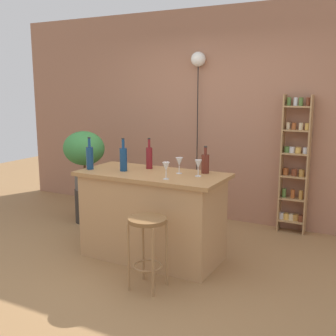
# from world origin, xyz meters

# --- Properties ---
(ground) EXTENTS (12.00, 12.00, 0.00)m
(ground) POSITION_xyz_m (0.00, 0.00, 0.00)
(ground) COLOR olive
(back_wall) EXTENTS (6.40, 0.10, 2.80)m
(back_wall) POSITION_xyz_m (0.00, 1.95, 1.40)
(back_wall) COLOR #9E6B51
(back_wall) RESTS_ON ground
(kitchen_counter) EXTENTS (1.53, 0.72, 0.92)m
(kitchen_counter) POSITION_xyz_m (0.00, 0.30, 0.46)
(kitchen_counter) COLOR tan
(kitchen_counter) RESTS_ON ground
(bar_stool) EXTENTS (0.34, 0.34, 0.65)m
(bar_stool) POSITION_xyz_m (0.31, -0.32, 0.49)
(bar_stool) COLOR #997047
(bar_stool) RESTS_ON ground
(spice_shelf) EXTENTS (0.33, 0.15, 1.69)m
(spice_shelf) POSITION_xyz_m (1.13, 1.80, 0.83)
(spice_shelf) COLOR #A87F51
(spice_shelf) RESTS_ON ground
(plant_stool) EXTENTS (0.29, 0.29, 0.45)m
(plant_stool) POSITION_xyz_m (-1.38, 0.92, 0.23)
(plant_stool) COLOR #2D2823
(plant_stool) RESTS_ON ground
(potted_plant) EXTENTS (0.56, 0.50, 0.77)m
(potted_plant) POSITION_xyz_m (-1.38, 0.92, 0.95)
(potted_plant) COLOR #514C47
(potted_plant) RESTS_ON plant_stool
(bottle_sauce_amber) EXTENTS (0.08, 0.08, 0.34)m
(bottle_sauce_amber) POSITION_xyz_m (-0.68, 0.15, 1.05)
(bottle_sauce_amber) COLOR navy
(bottle_sauce_amber) RESTS_ON kitchen_counter
(bottle_spirits_clear) EXTENTS (0.08, 0.08, 0.28)m
(bottle_spirits_clear) POSITION_xyz_m (0.49, 0.53, 1.02)
(bottle_spirits_clear) COLOR #5B2319
(bottle_spirits_clear) RESTS_ON kitchen_counter
(bottle_soda_blue) EXTENTS (0.07, 0.07, 0.33)m
(bottle_soda_blue) POSITION_xyz_m (-0.14, 0.48, 1.04)
(bottle_soda_blue) COLOR maroon
(bottle_soda_blue) RESTS_ON kitchen_counter
(bottle_olive_oil) EXTENTS (0.08, 0.08, 0.35)m
(bottle_olive_oil) POSITION_xyz_m (-0.31, 0.24, 1.05)
(bottle_olive_oil) COLOR navy
(bottle_olive_oil) RESTS_ON kitchen_counter
(wine_glass_left) EXTENTS (0.07, 0.07, 0.16)m
(wine_glass_left) POSITION_xyz_m (0.49, 0.36, 1.03)
(wine_glass_left) COLOR silver
(wine_glass_left) RESTS_ON kitchen_counter
(wine_glass_center) EXTENTS (0.07, 0.07, 0.16)m
(wine_glass_center) POSITION_xyz_m (0.27, 0.10, 1.03)
(wine_glass_center) COLOR silver
(wine_glass_center) RESTS_ON kitchen_counter
(wine_glass_right) EXTENTS (0.07, 0.07, 0.16)m
(wine_glass_right) POSITION_xyz_m (0.26, 0.39, 1.03)
(wine_glass_right) COLOR silver
(wine_glass_right) RESTS_ON kitchen_counter
(pendant_globe_light) EXTENTS (0.19, 0.19, 2.24)m
(pendant_globe_light) POSITION_xyz_m (-0.18, 1.84, 2.10)
(pendant_globe_light) COLOR black
(pendant_globe_light) RESTS_ON ground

